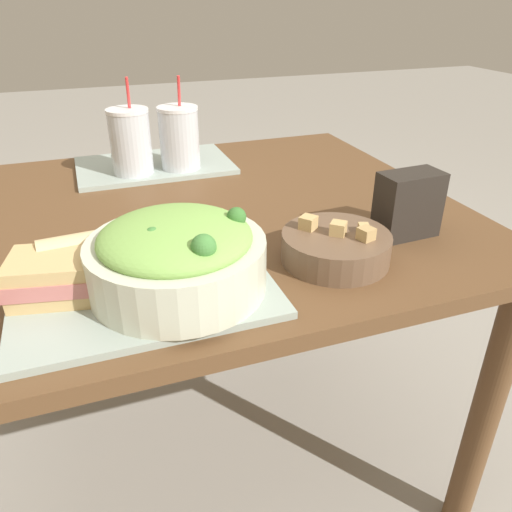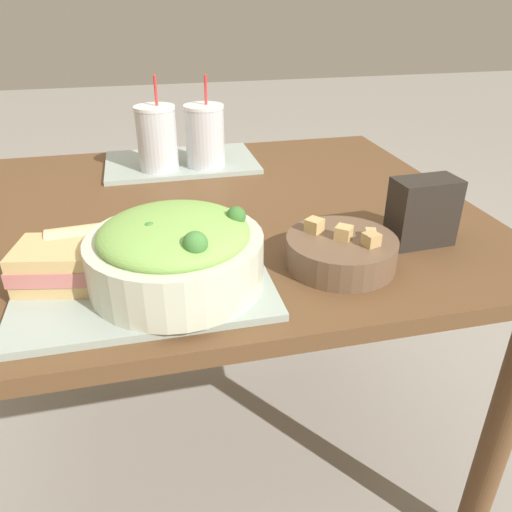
# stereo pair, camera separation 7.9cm
# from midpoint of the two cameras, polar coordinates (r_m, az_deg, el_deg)

# --- Properties ---
(ground_plane) EXTENTS (12.00, 12.00, 0.00)m
(ground_plane) POSITION_cam_midpoint_polar(r_m,az_deg,el_deg) (1.51, -2.54, -20.46)
(ground_plane) COLOR gray
(dining_table) EXTENTS (1.13, 0.95, 0.72)m
(dining_table) POSITION_cam_midpoint_polar(r_m,az_deg,el_deg) (1.12, -3.21, 0.80)
(dining_table) COLOR brown
(dining_table) RESTS_ON ground_plane
(tray_near) EXTENTS (0.39, 0.25, 0.01)m
(tray_near) POSITION_cam_midpoint_polar(r_m,az_deg,el_deg) (0.79, -9.82, -3.75)
(tray_near) COLOR #99A89E
(tray_near) RESTS_ON dining_table
(tray_far) EXTENTS (0.39, 0.25, 0.01)m
(tray_far) POSITION_cam_midpoint_polar(r_m,az_deg,el_deg) (1.36, -6.90, 10.56)
(tray_far) COLOR #99A89E
(tray_far) RESTS_ON dining_table
(salad_bowl) EXTENTS (0.27, 0.27, 0.12)m
(salad_bowl) POSITION_cam_midpoint_polar(r_m,az_deg,el_deg) (0.75, -6.25, 0.50)
(salad_bowl) COLOR beige
(salad_bowl) RESTS_ON tray_near
(soup_bowl) EXTENTS (0.19, 0.19, 0.07)m
(soup_bowl) POSITION_cam_midpoint_polar(r_m,az_deg,el_deg) (0.86, 12.30, 0.59)
(soup_bowl) COLOR brown
(soup_bowl) RESTS_ON dining_table
(sandwich_near) EXTENTS (0.15, 0.12, 0.06)m
(sandwich_near) POSITION_cam_midpoint_polar(r_m,az_deg,el_deg) (0.80, -18.93, -1.02)
(sandwich_near) COLOR tan
(sandwich_near) RESTS_ON tray_near
(baguette_near) EXTENTS (0.18, 0.09, 0.07)m
(baguette_near) POSITION_cam_midpoint_polar(r_m,az_deg,el_deg) (0.84, -14.30, 1.30)
(baguette_near) COLOR #DBBC84
(baguette_near) RESTS_ON tray_near
(drink_cup_dark) EXTENTS (0.10, 0.10, 0.23)m
(drink_cup_dark) POSITION_cam_midpoint_polar(r_m,az_deg,el_deg) (1.28, -9.48, 12.90)
(drink_cup_dark) COLOR silver
(drink_cup_dark) RESTS_ON tray_far
(drink_cup_red) EXTENTS (0.10, 0.10, 0.22)m
(drink_cup_red) POSITION_cam_midpoint_polar(r_m,az_deg,el_deg) (1.29, -4.08, 13.30)
(drink_cup_red) COLOR silver
(drink_cup_red) RESTS_ON tray_far
(chip_bag) EXTENTS (0.12, 0.07, 0.12)m
(chip_bag) POSITION_cam_midpoint_polar(r_m,az_deg,el_deg) (0.96, 20.78, 4.71)
(chip_bag) COLOR #28231E
(chip_bag) RESTS_ON dining_table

